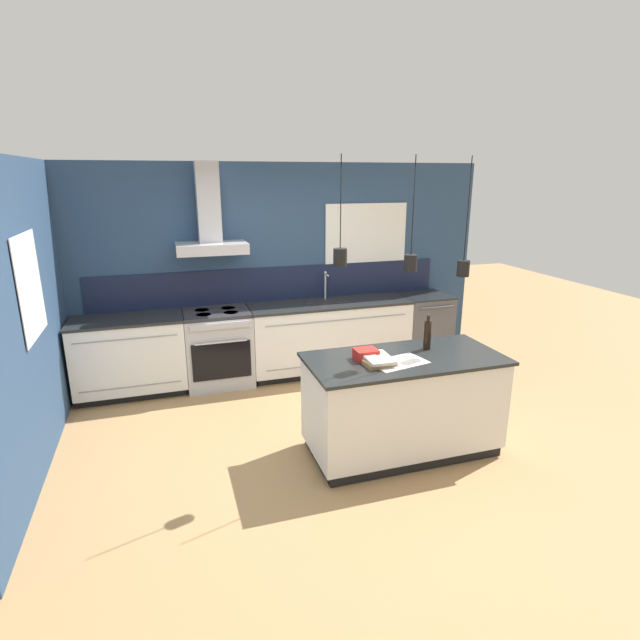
{
  "coord_description": "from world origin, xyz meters",
  "views": [
    {
      "loc": [
        -1.31,
        -4.07,
        2.44
      ],
      "look_at": [
        0.14,
        0.5,
        1.05
      ],
      "focal_mm": 28.0,
      "sensor_mm": 36.0,
      "label": 1
    }
  ],
  "objects_px": {
    "oven_range": "(218,348)",
    "dishwasher": "(423,327)",
    "bottle_on_island": "(427,335)",
    "book_stack": "(378,360)",
    "red_supply_box": "(366,354)"
  },
  "relations": [
    {
      "from": "oven_range",
      "to": "bottle_on_island",
      "type": "xyz_separation_m",
      "value": [
        1.69,
        -1.93,
        0.59
      ]
    },
    {
      "from": "oven_range",
      "to": "book_stack",
      "type": "height_order",
      "value": "book_stack"
    },
    {
      "from": "oven_range",
      "to": "dishwasher",
      "type": "distance_m",
      "value": 2.75
    },
    {
      "from": "bottle_on_island",
      "to": "red_supply_box",
      "type": "relative_size",
      "value": 1.68
    },
    {
      "from": "oven_range",
      "to": "bottle_on_island",
      "type": "distance_m",
      "value": 2.64
    },
    {
      "from": "book_stack",
      "to": "red_supply_box",
      "type": "bearing_deg",
      "value": 113.56
    },
    {
      "from": "oven_range",
      "to": "book_stack",
      "type": "distance_m",
      "value": 2.46
    },
    {
      "from": "dishwasher",
      "to": "bottle_on_island",
      "type": "distance_m",
      "value": 2.29
    },
    {
      "from": "oven_range",
      "to": "dishwasher",
      "type": "bearing_deg",
      "value": 0.09
    },
    {
      "from": "book_stack",
      "to": "bottle_on_island",
      "type": "bearing_deg",
      "value": 19.36
    },
    {
      "from": "bottle_on_island",
      "to": "book_stack",
      "type": "relative_size",
      "value": 0.99
    },
    {
      "from": "oven_range",
      "to": "red_supply_box",
      "type": "xyz_separation_m",
      "value": [
        1.06,
        -2.01,
        0.5
      ]
    },
    {
      "from": "book_stack",
      "to": "dishwasher",
      "type": "bearing_deg",
      "value": 52.66
    },
    {
      "from": "dishwasher",
      "to": "book_stack",
      "type": "bearing_deg",
      "value": -127.34
    },
    {
      "from": "bottle_on_island",
      "to": "oven_range",
      "type": "bearing_deg",
      "value": 131.15
    }
  ]
}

